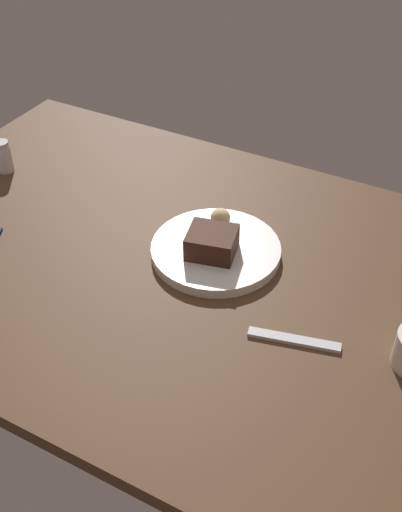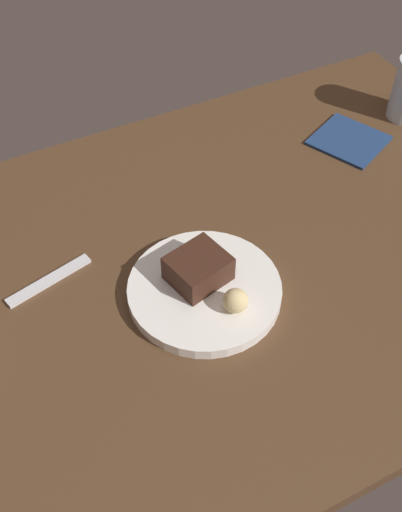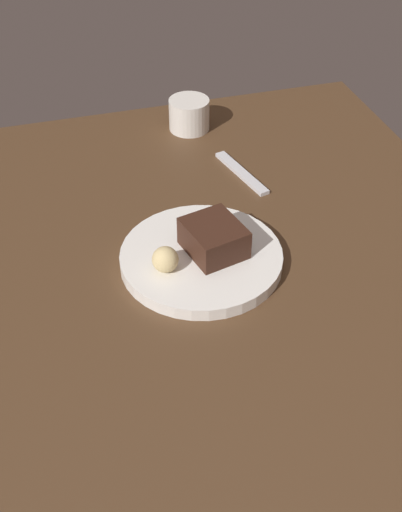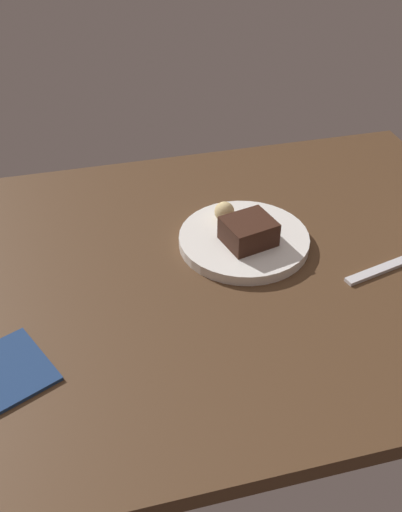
# 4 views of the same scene
# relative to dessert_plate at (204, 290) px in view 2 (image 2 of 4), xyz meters

# --- Properties ---
(dining_table) EXTENTS (1.20, 0.84, 0.03)m
(dining_table) POSITION_rel_dessert_plate_xyz_m (-0.10, -0.05, -0.02)
(dining_table) COLOR #4C331E
(dining_table) RESTS_ON ground
(dessert_plate) EXTENTS (0.24, 0.24, 0.02)m
(dessert_plate) POSITION_rel_dessert_plate_xyz_m (0.00, 0.00, 0.00)
(dessert_plate) COLOR white
(dessert_plate) RESTS_ON dining_table
(chocolate_cake_slice) EXTENTS (0.10, 0.09, 0.05)m
(chocolate_cake_slice) POSITION_rel_dessert_plate_xyz_m (0.00, -0.02, 0.03)
(chocolate_cake_slice) COLOR #381E14
(chocolate_cake_slice) RESTS_ON dessert_plate
(bread_roll) EXTENTS (0.04, 0.04, 0.04)m
(bread_roll) POSITION_rel_dessert_plate_xyz_m (-0.02, 0.06, 0.03)
(bread_roll) COLOR #DBC184
(bread_roll) RESTS_ON dessert_plate
(dessert_spoon) EXTENTS (0.15, 0.05, 0.01)m
(dessert_spoon) POSITION_rel_dessert_plate_xyz_m (0.21, -0.14, -0.01)
(dessert_spoon) COLOR silver
(dessert_spoon) RESTS_ON dining_table
(folded_napkin) EXTENTS (0.17, 0.17, 0.01)m
(folded_napkin) POSITION_rel_dessert_plate_xyz_m (-0.44, -0.22, -0.01)
(folded_napkin) COLOR navy
(folded_napkin) RESTS_ON dining_table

